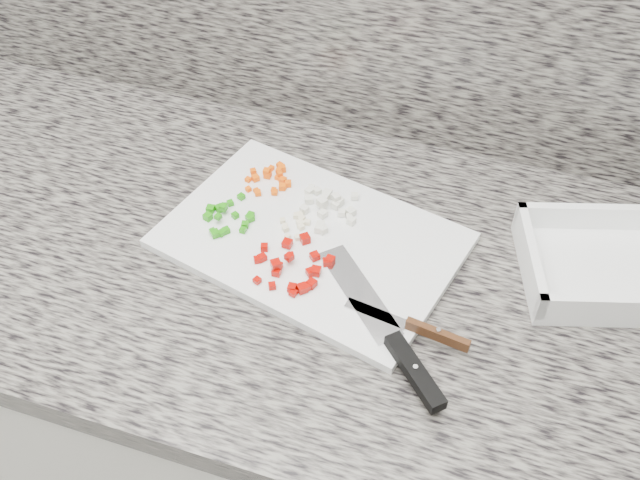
{
  "coord_description": "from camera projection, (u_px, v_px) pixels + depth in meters",
  "views": [
    {
      "loc": [
        0.32,
        0.81,
        1.63
      ],
      "look_at": [
        0.11,
        1.44,
        0.93
      ],
      "focal_mm": 40.0,
      "sensor_mm": 36.0,
      "label": 1
    }
  ],
  "objects": [
    {
      "name": "carrot_pile",
      "position": [
        271.0,
        179.0,
        1.07
      ],
      "size": [
        0.07,
        0.08,
        0.02
      ],
      "color": "#FA5905",
      "rests_on": "cutting_board"
    },
    {
      "name": "paring_knife",
      "position": [
        422.0,
        329.0,
        0.88
      ],
      "size": [
        0.16,
        0.04,
        0.02
      ],
      "rotation": [
        0.0,
        0.0,
        -0.15
      ],
      "color": "silver",
      "rests_on": "cutting_board"
    },
    {
      "name": "garlic_pile",
      "position": [
        297.0,
        224.0,
        1.01
      ],
      "size": [
        0.05,
        0.06,
        0.01
      ],
      "color": "beige",
      "rests_on": "cutting_board"
    },
    {
      "name": "cutting_board",
      "position": [
        311.0,
        240.0,
        1.0
      ],
      "size": [
        0.45,
        0.35,
        0.01
      ],
      "primitive_type": "cube",
      "rotation": [
        0.0,
        0.0,
        -0.24
      ],
      "color": "white",
      "rests_on": "countertop"
    },
    {
      "name": "onion_pile",
      "position": [
        327.0,
        207.0,
        1.03
      ],
      "size": [
        0.09,
        0.09,
        0.02
      ],
      "color": "silver",
      "rests_on": "cutting_board"
    },
    {
      "name": "countertop",
      "position": [
        247.0,
        250.0,
        1.03
      ],
      "size": [
        3.96,
        0.64,
        0.04
      ],
      "primitive_type": "cube",
      "color": "slate",
      "rests_on": "cabinet"
    },
    {
      "name": "cabinet",
      "position": [
        265.0,
        410.0,
        1.35
      ],
      "size": [
        3.92,
        0.62,
        0.86
      ],
      "primitive_type": "cube",
      "color": "white",
      "rests_on": "ground"
    },
    {
      "name": "red_pepper_pile",
      "position": [
        295.0,
        266.0,
        0.95
      ],
      "size": [
        0.11,
        0.11,
        0.02
      ],
      "color": "#A70802",
      "rests_on": "cutting_board"
    },
    {
      "name": "chef_knife",
      "position": [
        394.0,
        342.0,
        0.87
      ],
      "size": [
        0.21,
        0.22,
        0.02
      ],
      "rotation": [
        0.0,
        0.0,
        -0.81
      ],
      "color": "silver",
      "rests_on": "cutting_board"
    },
    {
      "name": "green_pepper_pile",
      "position": [
        227.0,
        217.0,
        1.02
      ],
      "size": [
        0.07,
        0.1,
        0.02
      ],
      "color": "#1F8A0C",
      "rests_on": "cutting_board"
    },
    {
      "name": "tray",
      "position": [
        615.0,
        267.0,
        0.95
      ],
      "size": [
        0.28,
        0.24,
        0.05
      ],
      "rotation": [
        0.0,
        0.0,
        0.29
      ],
      "color": "white",
      "rests_on": "countertop"
    }
  ]
}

